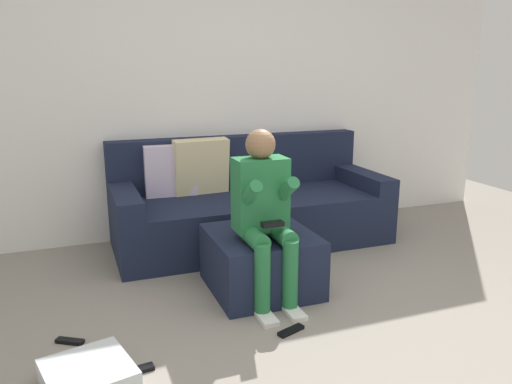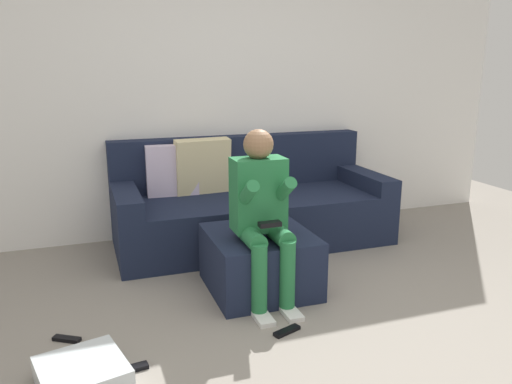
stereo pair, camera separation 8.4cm
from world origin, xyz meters
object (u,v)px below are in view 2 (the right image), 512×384
Objects in this scene: ottoman at (259,261)px; remote_under_side_table at (67,339)px; remote_near_ottoman at (287,331)px; remote_by_storage_bin at (133,368)px; couch_sectional at (249,207)px; storage_bin at (82,374)px; person_seated at (262,207)px.

ottoman is 1.32m from remote_under_side_table.
remote_near_ottoman is 1.12× the size of remote_by_storage_bin.
storage_bin is at bearing -129.67° from couch_sectional.
person_seated is (-0.29, -1.14, 0.33)m from couch_sectional.
remote_near_ottoman is (-0.05, -0.63, -0.19)m from ottoman.
remote_near_ottoman is 0.90m from remote_by_storage_bin.
storage_bin reaches higher than remote_by_storage_bin.
ottoman is 0.47m from person_seated.
storage_bin is at bearing -147.48° from ottoman.
remote_under_side_table is (-0.32, 0.42, 0.00)m from remote_by_storage_bin.
person_seated reaches higher than couch_sectional.
ottoman is at bearing 76.05° from person_seated.
person_seated is 7.16× the size of remote_by_storage_bin.
remote_by_storage_bin is (-1.20, -1.69, -0.30)m from couch_sectional.
couch_sectional is 14.53× the size of remote_under_side_table.
couch_sectional is at bearing 75.70° from person_seated.
remote_near_ottoman is at bearing 16.94° from remote_under_side_table.
couch_sectional reaches higher than ottoman.
couch_sectional is 2.27m from storage_bin.
couch_sectional is 1.66m from remote_near_ottoman.
storage_bin is (-1.15, -0.60, -0.58)m from person_seated.
couch_sectional is 3.26× the size of ottoman.
ottoman is (-0.25, -0.98, -0.11)m from couch_sectional.
ottoman is 4.56× the size of remote_by_storage_bin.
remote_near_ottoman is 1.10× the size of remote_under_side_table.
remote_near_ottoman is at bearing -2.25° from remote_by_storage_bin.
person_seated reaches higher than remote_by_storage_bin.
remote_under_side_table is (-1.27, -0.29, -0.19)m from ottoman.
storage_bin reaches higher than remote_under_side_table.
ottoman reaches higher than storage_bin.
person_seated reaches higher than remote_near_ottoman.
remote_near_ottoman is 1.26m from remote_under_side_table.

